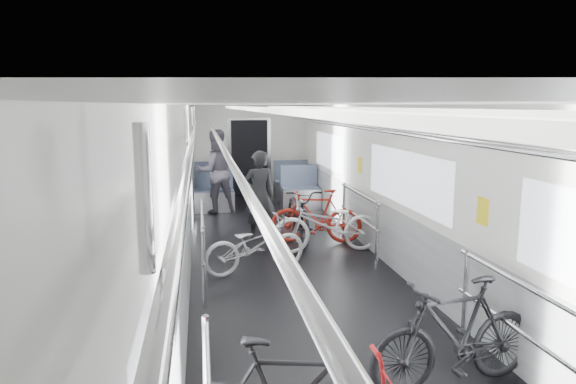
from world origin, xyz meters
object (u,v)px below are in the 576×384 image
bike_right_mid (327,224)px  person_standing (259,195)px  bike_aisle (299,213)px  bike_right_near (455,334)px  bike_right_far (316,216)px  bike_left_far (255,245)px  person_seated (216,171)px

bike_right_mid → person_standing: bearing=-138.5°
bike_aisle → bike_right_near: bearing=-86.3°
bike_right_near → bike_right_far: 4.76m
bike_right_near → bike_aisle: bike_right_near is taller
bike_right_mid → person_standing: (-0.99, 1.08, 0.33)m
bike_right_near → bike_right_mid: bike_right_near is taller
bike_right_mid → bike_aisle: size_ratio=1.00×
bike_right_near → bike_right_far: (-0.12, 4.75, -0.01)m
bike_left_far → bike_aisle: bearing=-46.0°
bike_aisle → person_standing: person_standing is taller
bike_right_far → bike_aisle: size_ratio=0.89×
bike_right_near → bike_right_mid: size_ratio=0.90×
bike_aisle → bike_right_mid: bearing=-74.1°
bike_left_far → bike_right_mid: 1.50m
bike_right_far → bike_left_far: bearing=-29.0°
bike_aisle → person_standing: size_ratio=1.12×
bike_right_near → bike_right_far: size_ratio=1.01×
bike_right_near → bike_right_mid: (-0.08, 4.15, -0.01)m
bike_right_far → person_standing: size_ratio=1.00×
person_standing → bike_right_mid: bearing=123.1°
bike_left_far → person_standing: bearing=-25.6°
bike_right_mid → person_seated: (-1.69, 3.54, 0.46)m
person_standing → person_seated: bearing=-83.4°
bike_right_far → person_seated: 3.39m
bike_right_near → bike_left_far: bearing=-167.2°
bike_right_mid → person_seated: person_seated is taller
bike_right_far → person_standing: 1.11m
person_standing → person_seated: size_ratio=0.86×
bike_right_far → person_standing: person_standing is taller
bike_right_mid → person_standing: person_standing is taller
bike_left_far → bike_aisle: bike_aisle is taller
bike_left_far → bike_aisle: size_ratio=0.86×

